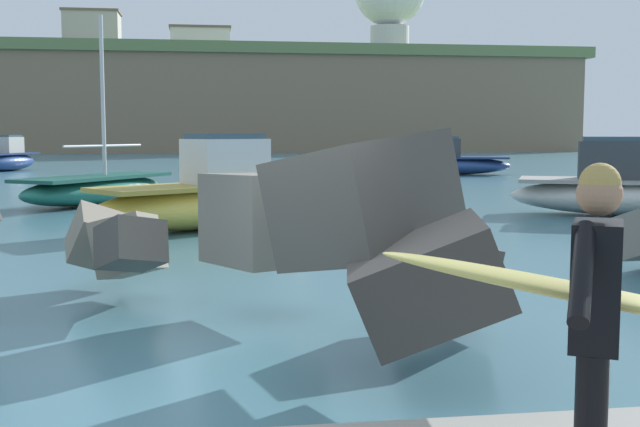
% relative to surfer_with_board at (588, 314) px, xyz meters
% --- Properties ---
extents(ground_plane, '(400.00, 400.00, 0.00)m').
position_rel_surfer_with_board_xyz_m(ground_plane, '(-1.50, 3.25, -1.28)').
color(ground_plane, '#42707F').
extents(breakwater_jetty, '(32.13, 7.35, 2.50)m').
position_rel_surfer_with_board_xyz_m(breakwater_jetty, '(-3.68, 4.50, -0.24)').
color(breakwater_jetty, '#4C4944').
rests_on(breakwater_jetty, ground).
extents(surfer_with_board, '(2.00, 1.55, 1.78)m').
position_rel_surfer_with_board_xyz_m(surfer_with_board, '(0.00, 0.00, 0.00)').
color(surfer_with_board, black).
rests_on(surfer_with_board, walkway_path).
extents(boat_near_left, '(5.91, 4.85, 2.14)m').
position_rel_surfer_with_board_xyz_m(boat_near_left, '(-1.63, 14.49, -0.58)').
color(boat_near_left, '#EAC64C').
rests_on(boat_near_left, ground).
extents(boat_near_centre, '(4.77, 5.91, 5.68)m').
position_rel_surfer_with_board_xyz_m(boat_near_centre, '(-5.04, 20.99, -0.79)').
color(boat_near_centre, '#1E6656').
rests_on(boat_near_centre, ground).
extents(boat_near_right, '(6.56, 3.20, 1.99)m').
position_rel_surfer_with_board_xyz_m(boat_near_right, '(10.72, 35.93, -0.63)').
color(boat_near_right, navy).
rests_on(boat_near_right, ground).
extents(boat_mid_left, '(3.40, 4.71, 2.04)m').
position_rel_surfer_with_board_xyz_m(boat_mid_left, '(-12.80, 43.37, -0.60)').
color(boat_mid_left, navy).
rests_on(boat_mid_left, ground).
extents(boat_mid_centre, '(6.59, 4.53, 2.06)m').
position_rel_surfer_with_board_xyz_m(boat_mid_centre, '(9.23, 15.61, -0.61)').
color(boat_mid_centre, beige).
rests_on(boat_mid_centre, ground).
extents(mooring_buoy_middle, '(0.44, 0.44, 0.44)m').
position_rel_surfer_with_board_xyz_m(mooring_buoy_middle, '(7.59, 26.36, -1.06)').
color(mooring_buoy_middle, yellow).
rests_on(mooring_buoy_middle, ground).
extents(headland_bluff, '(103.72, 35.13, 11.80)m').
position_rel_surfer_with_board_xyz_m(headland_bluff, '(-9.71, 98.78, 4.64)').
color(headland_bluff, '#847056').
rests_on(headland_bluff, ground).
extents(station_building_west, '(8.27, 5.93, 4.71)m').
position_rel_surfer_with_board_xyz_m(station_building_west, '(-1.87, 107.99, 12.89)').
color(station_building_west, silver).
rests_on(station_building_west, headland_bluff).
extents(station_building_central, '(7.17, 5.17, 5.91)m').
position_rel_surfer_with_board_xyz_m(station_building_central, '(-15.57, 102.98, 13.49)').
color(station_building_central, '#B2ADA3').
rests_on(station_building_central, headland_bluff).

